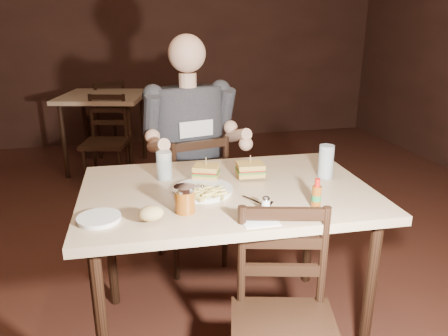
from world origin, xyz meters
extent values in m
plane|color=black|center=(0.00, 0.00, 0.00)|extent=(7.00, 7.00, 0.00)
plane|color=#3C2219|center=(0.00, 3.50, 1.40)|extent=(6.00, 0.00, 6.00)
cube|color=tan|center=(0.13, -0.26, 0.75)|extent=(1.32, 0.91, 0.04)
cylinder|color=black|center=(-0.45, -0.58, 0.36)|extent=(0.05, 0.05, 0.73)
cylinder|color=black|center=(-0.42, 0.10, 0.36)|extent=(0.05, 0.05, 0.73)
cylinder|color=black|center=(0.67, -0.63, 0.36)|extent=(0.05, 0.05, 0.73)
cylinder|color=black|center=(0.70, 0.05, 0.36)|extent=(0.05, 0.05, 0.73)
cube|color=tan|center=(-0.46, 2.50, 0.75)|extent=(0.98, 0.98, 0.04)
cylinder|color=black|center=(-0.85, 2.27, 0.36)|extent=(0.04, 0.04, 0.73)
cylinder|color=black|center=(-0.69, 2.89, 0.36)|extent=(0.04, 0.04, 0.73)
cylinder|color=black|center=(-0.24, 2.11, 0.36)|extent=(0.04, 0.04, 0.73)
cylinder|color=black|center=(-0.07, 2.73, 0.36)|extent=(0.04, 0.04, 0.73)
cylinder|color=white|center=(0.01, -0.29, 0.78)|extent=(0.27, 0.27, 0.01)
ellipsoid|color=maroon|center=(0.25, -0.19, 0.79)|extent=(0.05, 0.05, 0.01)
cylinder|color=silver|center=(-0.13, -0.07, 0.84)|extent=(0.07, 0.07, 0.13)
cylinder|color=silver|center=(0.62, -0.24, 0.85)|extent=(0.07, 0.07, 0.16)
cube|color=white|center=(0.17, -0.61, 0.77)|extent=(0.14, 0.13, 0.00)
cube|color=silver|center=(0.22, -0.48, 0.78)|extent=(0.11, 0.21, 0.01)
cube|color=silver|center=(0.22, -0.53, 0.78)|extent=(0.10, 0.13, 0.00)
cylinder|color=white|center=(-0.42, -0.47, 0.78)|extent=(0.17, 0.17, 0.01)
ellipsoid|color=tan|center=(-0.23, -0.54, 0.81)|extent=(0.10, 0.08, 0.06)
camera|label=1|loc=(-0.32, -2.03, 1.49)|focal=35.00mm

